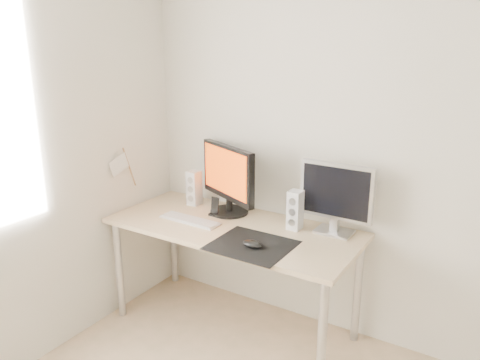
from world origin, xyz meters
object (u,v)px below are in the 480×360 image
at_px(mouse, 252,244).
at_px(phone_dock, 215,210).
at_px(keyboard, 190,220).
at_px(main_monitor, 228,177).
at_px(speaker_left, 194,188).
at_px(second_monitor, 336,195).
at_px(desk, 233,237).
at_px(speaker_right, 295,210).

relative_size(mouse, phone_dock, 0.94).
bearing_deg(keyboard, main_monitor, 62.58).
bearing_deg(phone_dock, speaker_left, 157.04).
bearing_deg(mouse, second_monitor, 55.51).
relative_size(main_monitor, phone_dock, 4.11).
height_order(desk, main_monitor, main_monitor).
xyz_separation_m(speaker_right, phone_dock, (-0.55, -0.07, -0.08)).
distance_m(second_monitor, speaker_left, 1.04).
relative_size(second_monitor, keyboard, 1.07).
distance_m(desk, phone_dock, 0.25).
relative_size(main_monitor, keyboard, 1.23).
xyz_separation_m(desk, phone_dock, (-0.20, 0.09, 0.12)).
xyz_separation_m(speaker_left, speaker_right, (0.80, -0.04, 0.00)).
bearing_deg(speaker_right, second_monitor, 16.78).
xyz_separation_m(main_monitor, second_monitor, (0.73, 0.05, -0.01)).
distance_m(second_monitor, keyboard, 0.95).
bearing_deg(desk, speaker_left, 156.46).
distance_m(mouse, desk, 0.37).
distance_m(desk, keyboard, 0.30).
height_order(second_monitor, phone_dock, second_monitor).
distance_m(mouse, keyboard, 0.57).
relative_size(second_monitor, speaker_right, 1.83).
bearing_deg(phone_dock, mouse, -33.64).
xyz_separation_m(speaker_right, keyboard, (-0.63, -0.24, -0.12)).
bearing_deg(main_monitor, keyboard, -117.42).
bearing_deg(second_monitor, desk, -158.69).
height_order(main_monitor, speaker_right, main_monitor).
bearing_deg(desk, main_monitor, 130.48).
height_order(mouse, keyboard, mouse).
bearing_deg(mouse, keyboard, 165.43).
height_order(mouse, main_monitor, main_monitor).
bearing_deg(mouse, desk, 140.64).
height_order(desk, second_monitor, second_monitor).
bearing_deg(main_monitor, second_monitor, 4.27).
xyz_separation_m(desk, keyboard, (-0.28, -0.08, 0.09)).
bearing_deg(desk, speaker_right, 24.12).
xyz_separation_m(mouse, desk, (-0.27, 0.22, -0.10)).
relative_size(speaker_right, phone_dock, 1.95).
bearing_deg(main_monitor, desk, -49.52).
distance_m(desk, speaker_left, 0.53).
height_order(mouse, phone_dock, phone_dock).
relative_size(mouse, second_monitor, 0.26).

